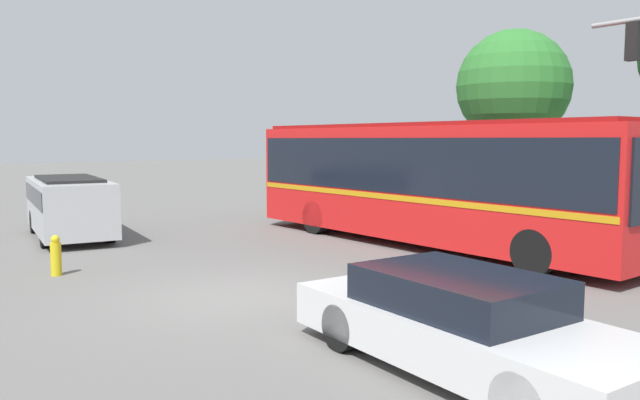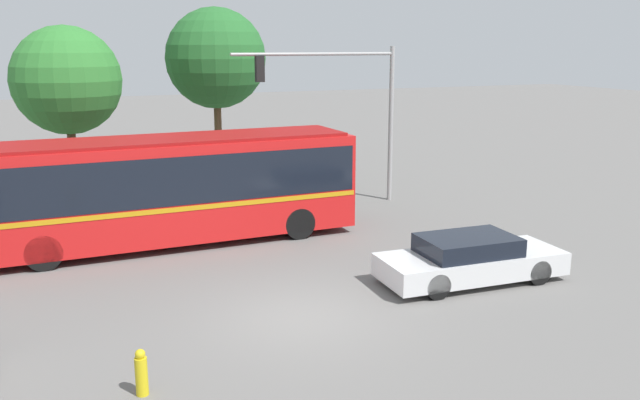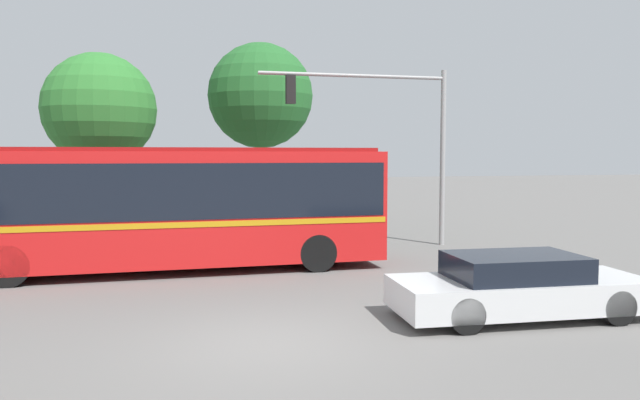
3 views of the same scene
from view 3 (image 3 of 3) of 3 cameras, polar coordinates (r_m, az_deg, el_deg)
ground_plane at (r=10.42m, az=-4.82°, el=-13.13°), size 140.00×140.00×0.00m
city_bus at (r=16.80m, az=-14.67°, el=-0.12°), size 11.98×2.74×3.29m
sedan_foreground at (r=12.38m, az=17.94°, el=-7.70°), size 4.92×2.09×1.22m
traffic_light_pole at (r=20.75m, az=6.89°, el=6.89°), size 6.41×0.24×5.94m
flowering_hedge at (r=20.21m, az=-13.83°, el=-2.84°), size 6.83×1.02×1.33m
street_tree_left at (r=23.50m, az=-19.78°, el=7.90°), size 3.99×3.99×6.72m
street_tree_centre at (r=25.01m, az=-5.55°, el=9.56°), size 4.19×4.19×7.54m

